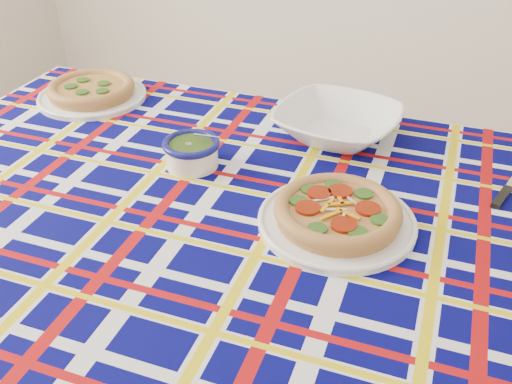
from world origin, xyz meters
The scene contains 6 objects.
dining_table centered at (0.45, 0.30, 0.71)m, with size 1.84×1.34×0.79m.
tablecloth centered at (0.45, 0.30, 0.74)m, with size 1.71×1.08×0.11m, color #04044F, non-canonical shape.
main_focaccia_plate centered at (0.64, 0.33, 0.82)m, with size 0.32×0.32×0.06m, color #AD783D, non-canonical shape.
pesto_bowl centered at (0.26, 0.37, 0.83)m, with size 0.13×0.13×0.08m, color #21360E, non-canonical shape.
serving_bowl centered at (0.49, 0.67, 0.83)m, with size 0.30×0.30×0.07m, color white.
second_focaccia_plate centered at (-0.20, 0.54, 0.82)m, with size 0.31×0.31×0.06m, color #AD783D, non-canonical shape.
Camera 1 is at (0.96, -0.53, 1.46)m, focal length 40.00 mm.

